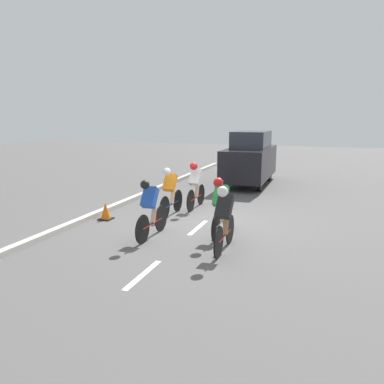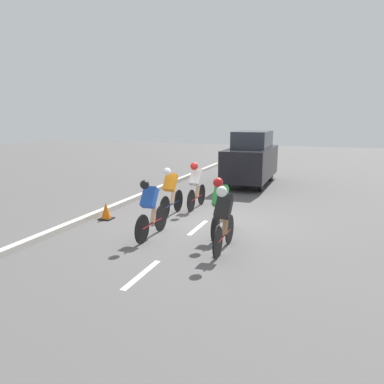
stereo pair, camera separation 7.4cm
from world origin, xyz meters
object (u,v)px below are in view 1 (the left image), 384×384
Objects in this scene: cyclist_green at (221,205)px; traffic_cone at (106,211)px; cyclist_orange at (170,191)px; cyclist_blue at (150,207)px; cyclist_white at (196,184)px; support_car at (250,158)px; cyclist_black at (224,217)px.

cyclist_green reaches higher than traffic_cone.
cyclist_orange is 2.06m from cyclist_blue.
cyclist_blue is (0.05, 3.16, -0.05)m from cyclist_white.
cyclist_orange is 0.40× the size of support_car.
support_car reaches higher than cyclist_white.
cyclist_orange is at bearing -46.54° from cyclist_black.
support_car is (-1.15, -6.11, 0.38)m from cyclist_orange.
support_car reaches higher than cyclist_orange.
cyclist_white is at bearing -90.93° from cyclist_blue.
cyclist_green is at bearing 173.52° from traffic_cone.
support_car is 7.64m from traffic_cone.
cyclist_white reaches higher than cyclist_blue.
cyclist_black is at bearing 159.82° from traffic_cone.
cyclist_black is 8.55m from support_car.
cyclist_black reaches higher than traffic_cone.
cyclist_black is at bearing 170.23° from cyclist_blue.
cyclist_green reaches higher than cyclist_blue.
cyclist_blue is at bearing 89.07° from cyclist_white.
support_car is (-0.77, -4.99, 0.33)m from cyclist_white.
cyclist_white is 5.06m from support_car.
support_car is at bearing -82.70° from cyclist_black.
cyclist_orange is 0.99× the size of cyclist_blue.
cyclist_black reaches higher than cyclist_blue.
cyclist_green is at bearing -70.68° from cyclist_black.
cyclist_orange is at bearing -35.54° from cyclist_green.
traffic_cone is at bearing -29.17° from cyclist_blue.
traffic_cone is at bearing 46.01° from cyclist_white.
cyclist_white is at bearing -58.81° from cyclist_green.
cyclist_green is at bearing 144.46° from cyclist_orange.
cyclist_orange is (1.88, -1.34, -0.03)m from cyclist_green.
cyclist_black is (-1.85, 3.49, -0.02)m from cyclist_white.
cyclist_black is at bearing 133.46° from cyclist_orange.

